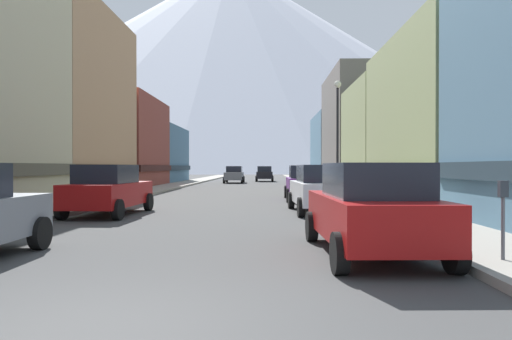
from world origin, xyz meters
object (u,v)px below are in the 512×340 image
(car_right_2, at_px, (305,183))
(parking_meter_near, at_px, (503,208))
(car_right_0, at_px, (371,209))
(trash_bin_right, at_px, (427,204))
(potted_plant_1, at_px, (87,189))
(car_right_1, at_px, (320,188))
(potted_plant_2, at_px, (383,189))
(streetlamp_right, at_px, (338,121))
(car_driving_0, at_px, (234,174))
(car_left_1, at_px, (109,190))
(car_driving_1, at_px, (264,174))
(pedestrian_0, at_px, (369,185))
(pedestrian_1, at_px, (330,178))

(car_right_2, relative_size, parking_meter_near, 3.32)
(car_right_0, distance_m, parking_meter_near, 2.25)
(trash_bin_right, bearing_deg, potted_plant_1, 145.25)
(car_right_1, bearing_deg, potted_plant_1, 154.22)
(potted_plant_2, height_order, streetlamp_right, streetlamp_right)
(trash_bin_right, relative_size, potted_plant_2, 0.98)
(car_right_2, xyz_separation_m, car_driving_0, (-5.40, 25.16, 0.00))
(car_driving_0, height_order, streetlamp_right, streetlamp_right)
(car_left_1, height_order, car_right_2, same)
(car_right_1, relative_size, potted_plant_2, 4.49)
(car_right_1, relative_size, car_driving_1, 1.02)
(car_right_1, height_order, car_driving_0, same)
(car_driving_1, xyz_separation_m, streetlamp_right, (3.75, -30.86, 3.09))
(pedestrian_0, distance_m, pedestrian_1, 12.44)
(trash_bin_right, xyz_separation_m, pedestrian_0, (-0.10, 6.87, 0.29))
(car_right_1, relative_size, parking_meter_near, 3.37)
(car_right_1, height_order, trash_bin_right, car_right_1)
(car_driving_0, bearing_deg, parking_meter_near, -79.84)
(car_driving_1, bearing_deg, car_right_0, -87.20)
(car_right_2, bearing_deg, car_driving_1, 94.15)
(pedestrian_1, bearing_deg, car_right_2, -105.51)
(potted_plant_2, bearing_deg, parking_meter_near, -95.53)
(trash_bin_right, distance_m, potted_plant_2, 7.55)
(car_driving_1, bearing_deg, potted_plant_2, -80.78)
(potted_plant_2, bearing_deg, pedestrian_1, 93.64)
(streetlamp_right, bearing_deg, trash_bin_right, -84.25)
(streetlamp_right, bearing_deg, potted_plant_1, -176.87)
(car_right_1, height_order, potted_plant_2, car_right_1)
(car_right_0, xyz_separation_m, parking_meter_near, (1.95, -1.12, 0.11))
(pedestrian_1, bearing_deg, potted_plant_2, -86.36)
(trash_bin_right, xyz_separation_m, potted_plant_1, (-13.35, 9.26, -0.04))
(trash_bin_right, bearing_deg, car_right_2, 103.68)
(car_driving_1, height_order, trash_bin_right, car_driving_1)
(car_right_1, distance_m, car_right_2, 6.44)
(pedestrian_0, bearing_deg, trash_bin_right, -89.17)
(trash_bin_right, bearing_deg, car_left_1, 163.47)
(car_right_0, height_order, car_driving_1, same)
(car_right_2, relative_size, potted_plant_2, 4.43)
(parking_meter_near, bearing_deg, trash_bin_right, 83.64)
(potted_plant_2, relative_size, streetlamp_right, 0.17)
(car_right_1, distance_m, potted_plant_2, 4.73)
(potted_plant_1, xyz_separation_m, pedestrian_0, (13.25, -2.39, 0.32))
(car_driving_0, relative_size, parking_meter_near, 3.31)
(car_right_1, bearing_deg, streetlamp_right, 75.29)
(potted_plant_1, height_order, pedestrian_0, pedestrian_0)
(car_right_0, relative_size, pedestrian_1, 2.76)
(car_driving_1, relative_size, potted_plant_1, 5.22)
(car_right_2, xyz_separation_m, pedestrian_0, (2.45, -3.61, 0.03))
(streetlamp_right, bearing_deg, car_driving_0, 105.13)
(car_driving_1, relative_size, parking_meter_near, 3.31)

